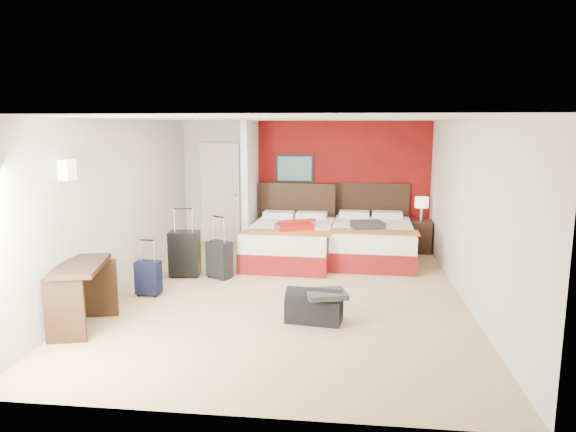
# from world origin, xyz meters

# --- Properties ---
(ground) EXTENTS (6.50, 6.50, 0.00)m
(ground) POSITION_xyz_m (0.00, 0.00, 0.00)
(ground) COLOR #D0B780
(ground) RESTS_ON ground
(room_walls) EXTENTS (5.02, 6.52, 2.50)m
(room_walls) POSITION_xyz_m (-1.40, 1.42, 1.26)
(room_walls) COLOR silver
(room_walls) RESTS_ON ground
(red_accent_panel) EXTENTS (3.50, 0.04, 2.50)m
(red_accent_panel) POSITION_xyz_m (0.75, 3.23, 1.25)
(red_accent_panel) COLOR maroon
(red_accent_panel) RESTS_ON ground
(partition_wall) EXTENTS (0.12, 1.20, 2.50)m
(partition_wall) POSITION_xyz_m (-1.00, 2.61, 1.25)
(partition_wall) COLOR silver
(partition_wall) RESTS_ON ground
(entry_door) EXTENTS (0.82, 0.06, 2.05)m
(entry_door) POSITION_xyz_m (-1.75, 3.20, 1.02)
(entry_door) COLOR silver
(entry_door) RESTS_ON ground
(bed_left) EXTENTS (1.55, 2.15, 0.63)m
(bed_left) POSITION_xyz_m (-0.14, 1.86, 0.31)
(bed_left) COLOR white
(bed_left) RESTS_ON ground
(bed_right) EXTENTS (1.54, 2.13, 0.62)m
(bed_right) POSITION_xyz_m (1.33, 2.11, 0.31)
(bed_right) COLOR white
(bed_right) RESTS_ON ground
(red_suitcase_open) EXTENTS (0.88, 1.01, 0.10)m
(red_suitcase_open) POSITION_xyz_m (-0.04, 1.76, 0.68)
(red_suitcase_open) COLOR #A6190E
(red_suitcase_open) RESTS_ON bed_left
(jacket_bundle) EXTENTS (0.61, 0.53, 0.13)m
(jacket_bundle) POSITION_xyz_m (1.23, 1.81, 0.69)
(jacket_bundle) COLOR #333237
(jacket_bundle) RESTS_ON bed_right
(nightstand) EXTENTS (0.49, 0.49, 0.61)m
(nightstand) POSITION_xyz_m (2.27, 2.77, 0.31)
(nightstand) COLOR black
(nightstand) RESTS_ON ground
(table_lamp) EXTENTS (0.29, 0.29, 0.45)m
(table_lamp) POSITION_xyz_m (2.27, 2.77, 0.84)
(table_lamp) COLOR silver
(table_lamp) RESTS_ON nightstand
(suitcase_black) EXTENTS (0.50, 0.34, 0.71)m
(suitcase_black) POSITION_xyz_m (-1.72, 0.66, 0.36)
(suitcase_black) COLOR black
(suitcase_black) RESTS_ON ground
(suitcase_charcoal) EXTENTS (0.45, 0.39, 0.56)m
(suitcase_charcoal) POSITION_xyz_m (-1.15, 0.64, 0.28)
(suitcase_charcoal) COLOR black
(suitcase_charcoal) RESTS_ON ground
(suitcase_navy) EXTENTS (0.35, 0.23, 0.47)m
(suitcase_navy) POSITION_xyz_m (-1.95, -0.32, 0.24)
(suitcase_navy) COLOR black
(suitcase_navy) RESTS_ON ground
(duffel_bag) EXTENTS (0.72, 0.45, 0.35)m
(duffel_bag) POSITION_xyz_m (0.48, -1.04, 0.17)
(duffel_bag) COLOR black
(duffel_bag) RESTS_ON ground
(jacket_draped) EXTENTS (0.57, 0.51, 0.06)m
(jacket_draped) POSITION_xyz_m (0.63, -1.09, 0.38)
(jacket_draped) COLOR #333337
(jacket_draped) RESTS_ON duffel_bag
(desk) EXTENTS (0.69, 1.06, 0.81)m
(desk) POSITION_xyz_m (-2.24, -1.60, 0.41)
(desk) COLOR black
(desk) RESTS_ON ground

